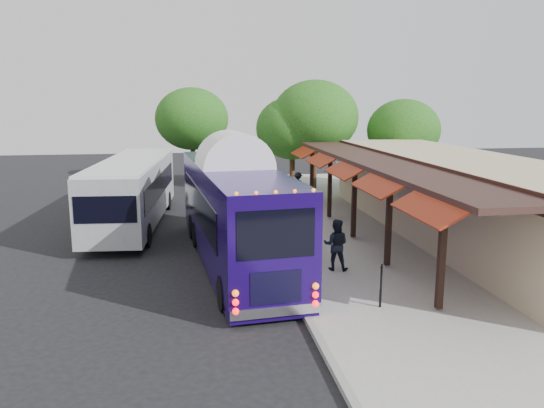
{
  "coord_description": "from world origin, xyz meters",
  "views": [
    {
      "loc": [
        -2.98,
        -17.19,
        5.96
      ],
      "look_at": [
        0.24,
        3.79,
        1.8
      ],
      "focal_mm": 35.0,
      "sensor_mm": 36.0,
      "label": 1
    }
  ],
  "objects_px": {
    "ped_c": "(287,218)",
    "ped_d": "(298,185)",
    "ped_a": "(312,230)",
    "city_bus": "(133,189)",
    "ped_b": "(336,245)",
    "coach_bus": "(235,208)",
    "sign_board": "(381,280)"
  },
  "relations": [
    {
      "from": "city_bus",
      "to": "ped_a",
      "type": "xyz_separation_m",
      "value": [
        7.29,
        -6.64,
        -0.69
      ]
    },
    {
      "from": "coach_bus",
      "to": "ped_c",
      "type": "relative_size",
      "value": 7.66
    },
    {
      "from": "ped_a",
      "to": "ped_b",
      "type": "height_order",
      "value": "ped_a"
    },
    {
      "from": "ped_a",
      "to": "ped_c",
      "type": "distance_m",
      "value": 2.81
    },
    {
      "from": "ped_b",
      "to": "ped_c",
      "type": "distance_m",
      "value": 4.93
    },
    {
      "from": "coach_bus",
      "to": "sign_board",
      "type": "distance_m",
      "value": 6.66
    },
    {
      "from": "city_bus",
      "to": "sign_board",
      "type": "height_order",
      "value": "city_bus"
    },
    {
      "from": "ped_d",
      "to": "sign_board",
      "type": "relative_size",
      "value": 1.29
    },
    {
      "from": "ped_a",
      "to": "ped_d",
      "type": "xyz_separation_m",
      "value": [
        1.89,
        11.91,
        -0.16
      ]
    },
    {
      "from": "ped_d",
      "to": "sign_board",
      "type": "bearing_deg",
      "value": 102.14
    },
    {
      "from": "ped_c",
      "to": "ped_d",
      "type": "bearing_deg",
      "value": -101.12
    },
    {
      "from": "ped_a",
      "to": "ped_b",
      "type": "xyz_separation_m",
      "value": [
        0.39,
        -2.09,
        -0.03
      ]
    },
    {
      "from": "city_bus",
      "to": "sign_board",
      "type": "distance_m",
      "value": 14.66
    },
    {
      "from": "city_bus",
      "to": "ped_a",
      "type": "bearing_deg",
      "value": -38.25
    },
    {
      "from": "ped_b",
      "to": "ped_a",
      "type": "bearing_deg",
      "value": -58.86
    },
    {
      "from": "sign_board",
      "to": "city_bus",
      "type": "bearing_deg",
      "value": 145.77
    },
    {
      "from": "city_bus",
      "to": "ped_b",
      "type": "xyz_separation_m",
      "value": [
        7.67,
        -8.73,
        -0.72
      ]
    },
    {
      "from": "ped_a",
      "to": "ped_c",
      "type": "height_order",
      "value": "ped_a"
    },
    {
      "from": "coach_bus",
      "to": "ped_d",
      "type": "relative_size",
      "value": 7.98
    },
    {
      "from": "coach_bus",
      "to": "ped_b",
      "type": "height_order",
      "value": "coach_bus"
    },
    {
      "from": "ped_c",
      "to": "ped_d",
      "type": "distance_m",
      "value": 9.43
    },
    {
      "from": "ped_a",
      "to": "ped_c",
      "type": "bearing_deg",
      "value": 80.26
    },
    {
      "from": "ped_b",
      "to": "sign_board",
      "type": "relative_size",
      "value": 1.5
    },
    {
      "from": "ped_b",
      "to": "ped_d",
      "type": "bearing_deg",
      "value": -75.47
    },
    {
      "from": "ped_b",
      "to": "sign_board",
      "type": "distance_m",
      "value": 3.53
    },
    {
      "from": "coach_bus",
      "to": "sign_board",
      "type": "xyz_separation_m",
      "value": [
        3.7,
        -5.42,
        -1.12
      ]
    },
    {
      "from": "ped_a",
      "to": "ped_d",
      "type": "height_order",
      "value": "ped_a"
    },
    {
      "from": "ped_c",
      "to": "ped_d",
      "type": "xyz_separation_m",
      "value": [
        2.33,
        9.14,
        -0.03
      ]
    },
    {
      "from": "ped_d",
      "to": "city_bus",
      "type": "bearing_deg",
      "value": 45.75
    },
    {
      "from": "city_bus",
      "to": "ped_b",
      "type": "bearing_deg",
      "value": -44.59
    },
    {
      "from": "coach_bus",
      "to": "ped_a",
      "type": "bearing_deg",
      "value": -2.24
    },
    {
      "from": "ped_c",
      "to": "city_bus",
      "type": "bearing_deg",
      "value": -26.32
    }
  ]
}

